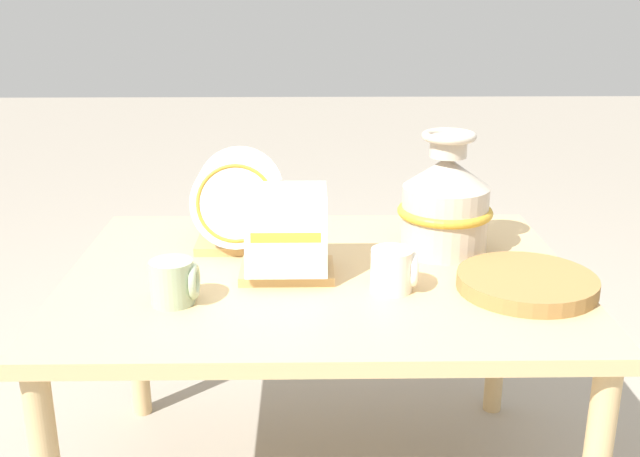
# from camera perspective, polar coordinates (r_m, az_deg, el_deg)

# --- Properties ---
(display_table) EXTENTS (1.21, 0.89, 0.63)m
(display_table) POSITION_cam_1_polar(r_m,az_deg,el_deg) (1.83, 0.00, -5.36)
(display_table) COLOR tan
(display_table) RESTS_ON ground_plane
(ceramic_vase) EXTENTS (0.24, 0.24, 0.31)m
(ceramic_vase) POSITION_cam_1_polar(r_m,az_deg,el_deg) (1.92, 9.53, 2.02)
(ceramic_vase) COLOR beige
(ceramic_vase) RESTS_ON display_table
(dish_rack_round_plates) EXTENTS (0.23, 0.20, 0.25)m
(dish_rack_round_plates) POSITION_cam_1_polar(r_m,az_deg,el_deg) (1.93, -6.26, 1.17)
(dish_rack_round_plates) COLOR tan
(dish_rack_round_plates) RESTS_ON display_table
(dish_rack_square_plates) EXTENTS (0.22, 0.18, 0.21)m
(dish_rack_square_plates) POSITION_cam_1_polar(r_m,az_deg,el_deg) (1.75, -2.55, -1.23)
(dish_rack_square_plates) COLOR tan
(dish_rack_square_plates) RESTS_ON display_table
(wicker_charger_stack) EXTENTS (0.31, 0.31, 0.04)m
(wicker_charger_stack) POSITION_cam_1_polar(r_m,az_deg,el_deg) (1.75, 15.48, -4.00)
(wicker_charger_stack) COLOR olive
(wicker_charger_stack) RESTS_ON display_table
(mug_cream_glaze) EXTENTS (0.10, 0.09, 0.10)m
(mug_cream_glaze) POSITION_cam_1_polar(r_m,az_deg,el_deg) (1.69, 5.65, -3.16)
(mug_cream_glaze) COLOR silver
(mug_cream_glaze) RESTS_ON display_table
(mug_sage_glaze) EXTENTS (0.10, 0.09, 0.10)m
(mug_sage_glaze) POSITION_cam_1_polar(r_m,az_deg,el_deg) (1.64, -11.02, -4.02)
(mug_sage_glaze) COLOR #9EB28E
(mug_sage_glaze) RESTS_ON display_table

